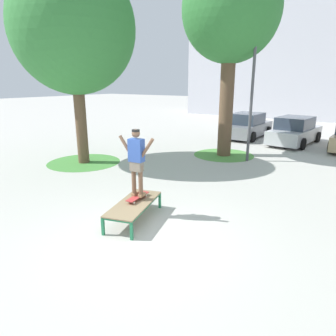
# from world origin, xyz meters

# --- Properties ---
(ground_plane) EXTENTS (120.00, 120.00, 0.00)m
(ground_plane) POSITION_xyz_m (0.00, 0.00, 0.00)
(ground_plane) COLOR #B7B5AD
(skate_box) EXTENTS (1.26, 2.04, 0.46)m
(skate_box) POSITION_xyz_m (-0.75, 0.56, 0.41)
(skate_box) COLOR #237A4C
(skate_box) RESTS_ON ground
(skateboard) EXTENTS (0.29, 0.82, 0.09)m
(skateboard) POSITION_xyz_m (-0.82, 0.80, 0.54)
(skateboard) COLOR #B23333
(skateboard) RESTS_ON skate_box
(skater) EXTENTS (1.00, 0.32, 1.69)m
(skater) POSITION_xyz_m (-0.82, 0.80, 1.53)
(skater) COLOR brown
(skater) RESTS_ON skateboard
(tree_near_left) EXTENTS (4.73, 4.73, 7.78)m
(tree_near_left) POSITION_xyz_m (-6.21, 3.68, 5.28)
(tree_near_left) COLOR brown
(tree_near_left) RESTS_ON ground
(grass_patch_near_left) EXTENTS (3.06, 3.06, 0.01)m
(grass_patch_near_left) POSITION_xyz_m (-6.21, 3.68, 0.00)
(grass_patch_near_left) COLOR #47893D
(grass_patch_near_left) RESTS_ON ground
(tree_mid_back) EXTENTS (4.13, 4.13, 8.40)m
(tree_mid_back) POSITION_xyz_m (-1.79, 8.29, 6.14)
(tree_mid_back) COLOR brown
(tree_mid_back) RESTS_ON ground
(grass_patch_mid_back) EXTENTS (2.80, 2.80, 0.01)m
(grass_patch_mid_back) POSITION_xyz_m (-1.79, 8.29, 0.00)
(grass_patch_mid_back) COLOR #519342
(grass_patch_mid_back) RESTS_ON ground
(car_grey) EXTENTS (2.04, 4.26, 1.50)m
(car_grey) POSITION_xyz_m (-2.56, 13.44, 0.69)
(car_grey) COLOR slate
(car_grey) RESTS_ON ground
(car_silver) EXTENTS (2.28, 4.37, 1.50)m
(car_silver) POSITION_xyz_m (0.32, 12.93, 0.69)
(car_silver) COLOR #B7BABF
(car_silver) RESTS_ON ground
(light_post) EXTENTS (0.36, 0.36, 5.83)m
(light_post) POSITION_xyz_m (-0.50, 7.85, 3.83)
(light_post) COLOR #4C4C51
(light_post) RESTS_ON ground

